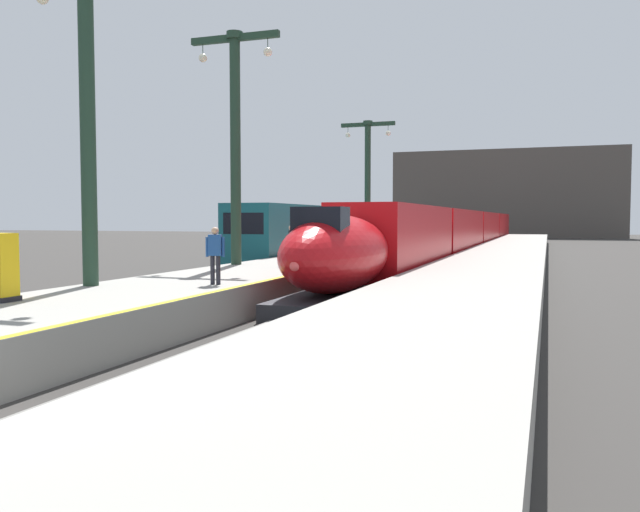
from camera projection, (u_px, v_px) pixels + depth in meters
platform_left at (321, 268)px, 32.49m from camera, size 4.80×110.00×1.05m
platform_right at (489, 273)px, 29.82m from camera, size 4.80×110.00×1.05m
platform_left_safety_stripe at (366, 259)px, 31.71m from camera, size 0.20×107.80×0.01m
rail_main_left at (399, 275)px, 34.02m from camera, size 0.08×110.00×0.12m
rail_main_right at (427, 276)px, 33.52m from camera, size 0.08×110.00×0.12m
rail_secondary_left at (257, 271)px, 36.69m from camera, size 0.08×110.00×0.12m
rail_secondary_right at (282, 272)px, 36.19m from camera, size 0.08×110.00×0.12m
highspeed_train_main at (463, 231)px, 53.09m from camera, size 2.92×76.34×3.60m
regional_train_adjacent at (347, 230)px, 50.36m from camera, size 2.85×36.60×3.80m
station_column_mid at (87, 91)px, 18.59m from camera, size 4.00×0.68×9.27m
station_column_far at (235, 127)px, 27.37m from camera, size 4.00×0.68×9.70m
station_column_distant at (368, 171)px, 47.41m from camera, size 4.00×0.68×9.00m
passenger_near_edge at (292, 243)px, 25.99m from camera, size 0.33×0.55×1.69m
passenger_far_waiting at (215, 251)px, 19.18m from camera, size 0.55×0.31×1.69m
rolling_suitcase at (284, 259)px, 26.40m from camera, size 0.40×0.22×0.98m
terminus_back_wall at (505, 193)px, 103.58m from camera, size 36.00×2.00×14.00m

